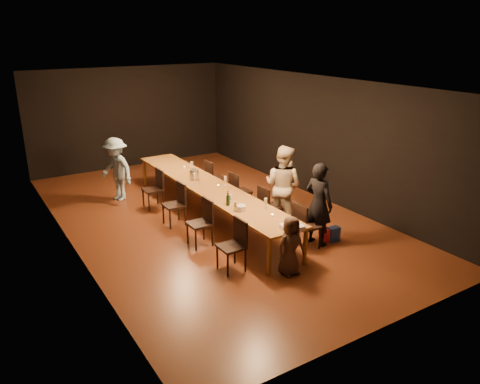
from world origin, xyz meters
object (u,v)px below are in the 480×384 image
chair_left_0 (231,246)px  man_blue (116,169)px  chair_left_1 (200,223)px  birthday_cake (292,227)px  table (208,187)px  chair_right_0 (307,225)px  chair_right_1 (271,206)px  chair_left_3 (153,189)px  chair_left_2 (174,205)px  woman_birthday (319,204)px  champagne_bottle (228,198)px  plate_stack (241,208)px  woman_tan (283,186)px  ice_bucket (194,174)px  chair_right_3 (216,178)px  chair_right_2 (241,191)px  child (290,246)px

chair_left_0 → man_blue: size_ratio=0.59×
chair_left_1 → birthday_cake: 1.96m
table → chair_right_0: 2.56m
chair_right_1 → chair_left_3: bearing=-144.7°
chair_left_2 → woman_birthday: 3.12m
chair_right_1 → champagne_bottle: 1.20m
chair_right_1 → plate_stack: 1.21m
chair_left_0 → chair_left_1: (0.00, 1.20, 0.00)m
chair_left_0 → woman_birthday: bearing=-88.9°
woman_birthday → chair_left_1: bearing=46.6°
woman_tan → man_blue: woman_tan is taller
plate_stack → ice_bucket: (0.15, 2.25, 0.06)m
chair_left_3 → man_blue: man_blue is taller
man_blue → plate_stack: 4.05m
chair_right_0 → chair_right_3: size_ratio=1.00×
chair_left_0 → man_blue: bearing=6.4°
chair_right_2 → man_blue: man_blue is taller
table → chair_right_3: 1.49m
man_blue → chair_right_2: bearing=24.2°
plate_stack → chair_left_0: bearing=-131.7°
chair_left_3 → woman_birthday: size_ratio=0.56×
chair_left_3 → chair_right_0: bearing=-154.7°
chair_right_1 → chair_left_3: (-1.70, 2.40, 0.00)m
chair_left_3 → birthday_cake: 4.22m
chair_right_1 → child: 2.06m
woman_birthday → birthday_cake: bearing=103.4°
birthday_cake → ice_bucket: 3.48m
child → champagne_bottle: 1.80m
chair_left_2 → woman_birthday: woman_birthday is taller
chair_right_3 → chair_right_2: bearing=-0.0°
table → child: child is taller
chair_left_2 → birthday_cake: (0.93, -2.90, 0.33)m
table → woman_birthday: bearing=-64.0°
chair_right_3 → chair_left_2: (-1.70, -1.20, 0.00)m
chair_right_1 → champagne_bottle: bearing=-84.6°
champagne_bottle → plate_stack: bearing=-81.7°
chair_right_1 → child: child is taller
chair_left_2 → chair_right_1: bearing=-125.2°
chair_left_0 → champagne_bottle: (0.59, 1.10, 0.44)m
chair_right_1 → plate_stack: chair_right_1 is taller
woman_birthday → plate_stack: woman_birthday is taller
chair_left_0 → chair_right_0: bearing=-90.0°
chair_right_3 → chair_left_1: size_ratio=1.00×
woman_tan → man_blue: 4.25m
chair_left_2 → plate_stack: 1.83m
table → chair_right_0: size_ratio=6.45×
chair_right_3 → champagne_bottle: bearing=-24.0°
chair_left_2 → ice_bucket: 1.05m
table → plate_stack: size_ratio=30.84×
plate_stack → chair_right_1: bearing=24.5°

